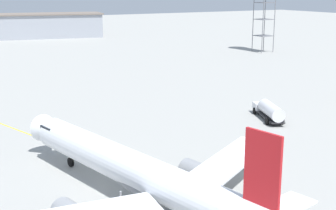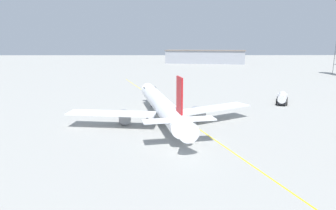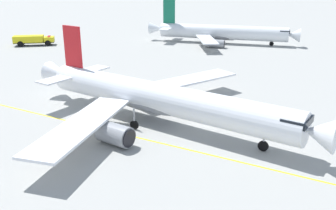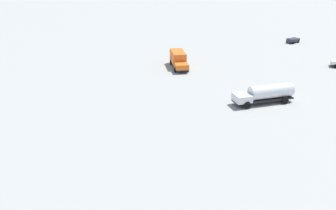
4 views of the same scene
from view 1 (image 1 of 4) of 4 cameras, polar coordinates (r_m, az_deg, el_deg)
ground_plane at (r=51.65m, az=-7.69°, el=-9.99°), size 600.00×600.00×0.00m
airliner_main at (r=47.02m, az=-3.29°, el=-8.25°), size 40.14×36.80×10.78m
fuel_tanker_truck at (r=78.47m, az=11.92°, el=-0.61°), size 9.84×5.91×2.87m
terminal_shed at (r=210.11m, az=-16.04°, el=9.03°), size 28.28×61.33×10.02m
taxiway_centreline at (r=51.60m, az=0.56°, el=-9.88°), size 134.77×42.29×0.01m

